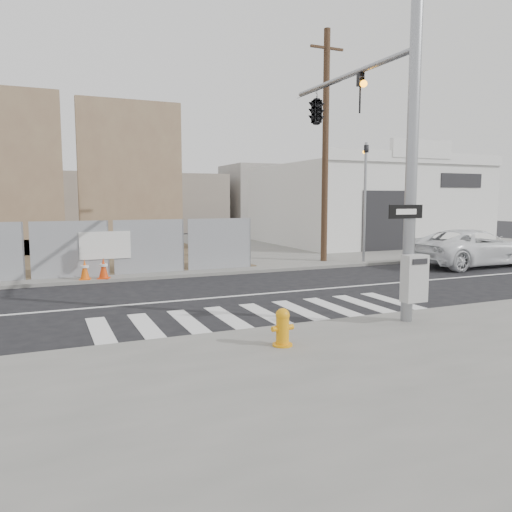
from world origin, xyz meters
name	(u,v)px	position (x,y,z in m)	size (l,w,h in m)	color
ground	(231,297)	(0.00, 0.00, 0.00)	(100.00, 100.00, 0.00)	black
sidewalk_far	(143,250)	(0.00, 14.00, 0.06)	(50.00, 20.00, 0.12)	slate
signal_pole	(343,128)	(2.49, -2.05, 4.78)	(0.96, 5.87, 7.00)	gray
far_signal_pole	(365,185)	(8.00, 4.60, 3.48)	(0.16, 0.20, 5.60)	gray
concrete_wall_right	(131,190)	(-0.50, 14.08, 3.38)	(5.50, 1.30, 8.00)	#7B614A
auto_shop	(365,204)	(14.00, 12.97, 2.54)	(12.00, 10.20, 5.95)	silver
utility_pole_right	(325,146)	(6.50, 5.50, 5.20)	(1.60, 0.28, 10.00)	#452E20
fire_hydrant	(283,327)	(-0.98, -5.43, 0.48)	(0.45, 0.40, 0.73)	orange
suv	(473,248)	(12.00, 2.27, 0.79)	(2.63, 5.71, 1.59)	white
traffic_cone_c	(85,270)	(-3.79, 4.29, 0.46)	(0.43, 0.43, 0.70)	#E95B0C
traffic_cone_d	(104,268)	(-3.17, 4.23, 0.48)	(0.49, 0.49, 0.73)	red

